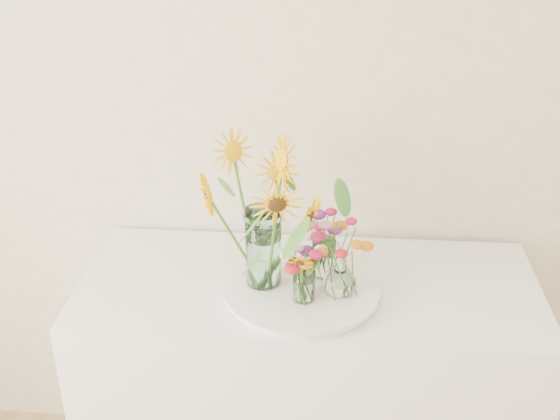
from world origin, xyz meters
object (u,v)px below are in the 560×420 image
(counter, at_px, (307,396))
(small_vase_b, at_px, (340,274))
(small_vase_a, at_px, (304,284))
(small_vase_c, at_px, (324,258))
(tray, at_px, (301,291))
(mason_jar, at_px, (263,248))

(counter, bearing_deg, small_vase_b, -45.64)
(small_vase_a, height_order, small_vase_c, small_vase_c)
(small_vase_a, xyz_separation_m, small_vase_c, (0.05, 0.14, 0.01))
(counter, height_order, tray, tray)
(mason_jar, bearing_deg, counter, 21.76)
(tray, height_order, mason_jar, mason_jar)
(small_vase_b, height_order, small_vase_c, small_vase_b)
(small_vase_a, distance_m, small_vase_b, 0.11)
(counter, bearing_deg, mason_jar, -158.24)
(counter, relative_size, small_vase_c, 11.37)
(small_vase_a, distance_m, small_vase_c, 0.15)
(counter, height_order, small_vase_c, small_vase_c)
(counter, relative_size, tray, 3.19)
(small_vase_b, bearing_deg, mason_jar, 169.90)
(small_vase_a, bearing_deg, small_vase_b, 22.09)
(small_vase_a, height_order, small_vase_b, small_vase_b)
(counter, relative_size, mason_jar, 5.73)
(counter, xyz_separation_m, tray, (-0.02, -0.07, 0.46))
(tray, bearing_deg, small_vase_a, -81.38)
(small_vase_b, bearing_deg, small_vase_c, 116.53)
(tray, relative_size, small_vase_a, 4.03)
(mason_jar, xyz_separation_m, small_vase_a, (0.12, -0.08, -0.07))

